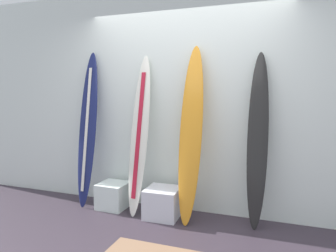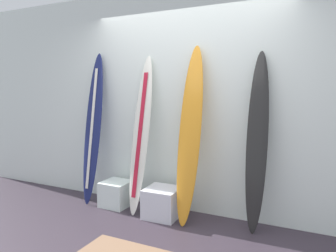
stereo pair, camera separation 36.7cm
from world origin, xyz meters
TOP-DOWN VIEW (x-y plane):
  - wall_back at (0.00, 1.30)m, footprint 7.20×0.20m
  - surfboard_navy at (-1.26, 0.97)m, footprint 0.25×0.41m
  - surfboard_ivory at (-0.50, 0.95)m, footprint 0.24×0.47m
  - surfboard_sunset at (0.17, 0.93)m, footprint 0.27×0.47m
  - surfboard_charcoal at (0.90, 1.01)m, footprint 0.23×0.32m
  - display_block_left at (-0.88, 0.94)m, footprint 0.37×0.37m
  - display_block_center at (-0.16, 0.88)m, footprint 0.41×0.41m

SIDE VIEW (x-z plane):
  - display_block_left at x=-0.88m, z-range 0.00..0.33m
  - display_block_center at x=-0.16m, z-range 0.00..0.35m
  - surfboard_charcoal at x=0.90m, z-range -0.02..1.93m
  - surfboard_ivory at x=-0.50m, z-range 0.00..1.96m
  - surfboard_navy at x=-1.26m, z-range -0.02..2.02m
  - surfboard_sunset at x=0.17m, z-range 0.00..2.05m
  - wall_back at x=0.00m, z-range 0.00..2.80m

